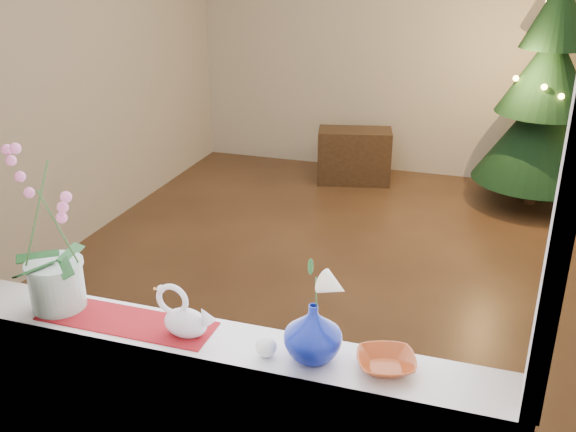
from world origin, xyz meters
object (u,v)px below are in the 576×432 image
paperweight (266,347)px  xmas_tree (546,95)px  orchid_pot (48,232)px  blue_vase (313,328)px  swan (185,313)px  amber_dish (386,364)px  side_table (354,156)px

paperweight → xmas_tree: xmas_tree is taller
orchid_pot → blue_vase: 1.07m
swan → blue_vase: blue_vase is taller
swan → amber_dish: (0.74, 0.02, -0.08)m
amber_dish → blue_vase: bearing=-176.3°
orchid_pot → amber_dish: bearing=-0.0°
blue_vase → xmas_tree: xmas_tree is taller
swan → side_table: size_ratio=0.31×
paperweight → amber_dish: 0.42m
orchid_pot → amber_dish: (1.31, -0.00, -0.31)m
blue_vase → side_table: bearing=100.3°
paperweight → side_table: 4.51m
blue_vase → paperweight: size_ratio=3.18×
orchid_pot → swan: orchid_pot is taller
orchid_pot → xmas_tree: (1.99, 4.27, -0.21)m
paperweight → amber_dish: bearing=7.5°
orchid_pot → xmas_tree: 4.71m
swan → paperweight: 0.33m
swan → paperweight: (0.33, -0.03, -0.06)m
amber_dish → orchid_pot: bearing=180.0°
orchid_pot → paperweight: 0.94m
blue_vase → swan: bearing=-179.1°
amber_dish → side_table: (-1.05, 4.35, -0.67)m
orchid_pot → paperweight: bearing=-3.5°
paperweight → amber_dish: paperweight is taller
blue_vase → side_table: blue_vase is taller
blue_vase → amber_dish: bearing=3.7°
orchid_pot → blue_vase: size_ratio=2.72×
blue_vase → paperweight: 0.18m
blue_vase → xmas_tree: size_ratio=0.12×
orchid_pot → amber_dish: 1.34m
orchid_pot → side_table: size_ratio=0.91×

